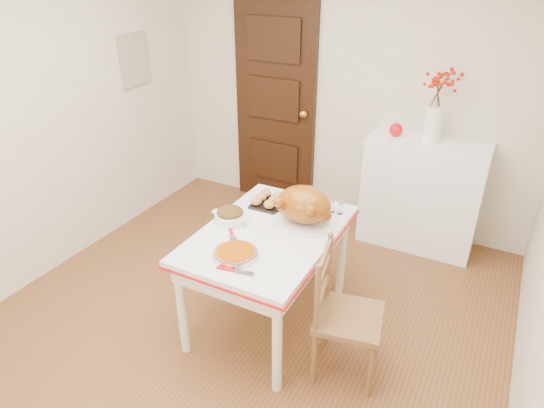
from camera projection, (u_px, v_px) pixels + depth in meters
The scene contains 18 objects.
floor at pixel (234, 332), 3.32m from camera, with size 3.50×4.00×0.00m, color brown.
wall_back at pixel (345, 90), 4.30m from camera, with size 3.50×0.00×2.50m, color beige.
wall_left at pixel (23, 124), 3.46m from camera, with size 0.00×4.00×2.50m, color beige.
door_back at pixel (275, 105), 4.67m from camera, with size 0.85×0.06×2.06m, color black.
photo_board at pixel (135, 60), 4.27m from camera, with size 0.03×0.35×0.45m, color tan.
sideboard at pixel (421, 194), 4.14m from camera, with size 0.98×0.43×0.98m, color white.
kitchen_table at pixel (269, 277), 3.29m from camera, with size 0.84×1.23×0.73m, color white, non-canonical shape.
chair_oak at pixel (349, 315), 2.83m from camera, with size 0.39×0.39×0.88m, color brown, non-canonical shape.
berry_vase at pixel (436, 105), 3.77m from camera, with size 0.32×0.32×0.62m, color white, non-canonical shape.
apple at pixel (396, 130), 4.00m from camera, with size 0.11×0.11×0.11m, color red.
turkey_platter at pixel (304, 206), 3.13m from camera, with size 0.43×0.34×0.27m, color #9C520A, non-canonical shape.
pumpkin_pie at pixel (236, 253), 2.84m from camera, with size 0.27×0.27×0.06m, color #9C4301.
stuffing_dish at pixel (230, 215), 3.20m from camera, with size 0.27×0.21×0.10m, color #4F3916, non-canonical shape.
rolls_tray at pixel (274, 201), 3.40m from camera, with size 0.30×0.24×0.08m, color #C38644, non-canonical shape.
pie_server at pixel (235, 271), 2.72m from camera, with size 0.23×0.06×0.01m, color silver, non-canonical shape.
carving_knife at pixel (233, 237), 3.04m from camera, with size 0.28×0.07×0.01m, color silver, non-canonical shape.
drinking_glass at pixel (309, 198), 3.40m from camera, with size 0.07×0.07×0.12m, color white.
shaker_pair at pixel (336, 206), 3.32m from camera, with size 0.10×0.04×0.10m, color white, non-canonical shape.
Camera 1 is at (1.41, -2.10, 2.35)m, focal length 31.36 mm.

